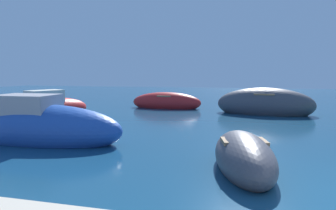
{
  "coord_description": "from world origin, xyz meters",
  "views": [
    {
      "loc": [
        -2.95,
        -5.37,
        2.21
      ],
      "look_at": [
        -6.92,
        10.13,
        0.51
      ],
      "focal_mm": 32.72,
      "sensor_mm": 36.0,
      "label": 1
    }
  ],
  "objects_px": {
    "moored_boat_0": "(265,104)",
    "moored_boat_5": "(51,108)",
    "moored_boat_4": "(166,102)",
    "moored_boat_7": "(40,127)",
    "moored_boat_1": "(244,157)"
  },
  "relations": [
    {
      "from": "moored_boat_1",
      "to": "moored_boat_5",
      "type": "distance_m",
      "value": 11.39
    },
    {
      "from": "moored_boat_0",
      "to": "moored_boat_5",
      "type": "relative_size",
      "value": 1.2
    },
    {
      "from": "moored_boat_1",
      "to": "moored_boat_4",
      "type": "distance_m",
      "value": 12.44
    },
    {
      "from": "moored_boat_4",
      "to": "moored_boat_7",
      "type": "relative_size",
      "value": 0.8
    },
    {
      "from": "moored_boat_5",
      "to": "moored_boat_7",
      "type": "height_order",
      "value": "moored_boat_7"
    },
    {
      "from": "moored_boat_4",
      "to": "moored_boat_5",
      "type": "height_order",
      "value": "moored_boat_5"
    },
    {
      "from": "moored_boat_0",
      "to": "moored_boat_1",
      "type": "height_order",
      "value": "moored_boat_0"
    },
    {
      "from": "moored_boat_0",
      "to": "moored_boat_4",
      "type": "height_order",
      "value": "moored_boat_0"
    },
    {
      "from": "moored_boat_5",
      "to": "moored_boat_7",
      "type": "bearing_deg",
      "value": -125.28
    },
    {
      "from": "moored_boat_7",
      "to": "moored_boat_0",
      "type": "bearing_deg",
      "value": 47.91
    },
    {
      "from": "moored_boat_4",
      "to": "moored_boat_7",
      "type": "distance_m",
      "value": 10.26
    },
    {
      "from": "moored_boat_1",
      "to": "moored_boat_7",
      "type": "bearing_deg",
      "value": -114.54
    },
    {
      "from": "moored_boat_4",
      "to": "moored_boat_5",
      "type": "distance_m",
      "value": 6.95
    },
    {
      "from": "moored_boat_4",
      "to": "moored_boat_7",
      "type": "height_order",
      "value": "moored_boat_7"
    },
    {
      "from": "moored_boat_4",
      "to": "moored_boat_0",
      "type": "bearing_deg",
      "value": -11.02
    }
  ]
}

